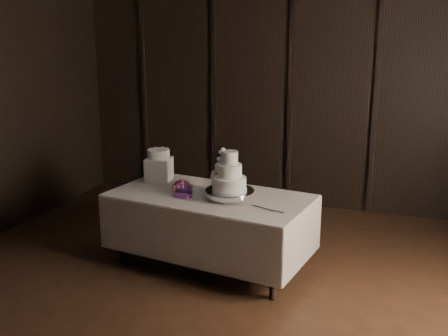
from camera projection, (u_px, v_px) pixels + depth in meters
room at (187, 150)px, 3.83m from camera, size 6.08×7.08×3.08m
display_table at (210, 227)px, 5.33m from camera, size 2.12×1.32×0.76m
cake_stand at (230, 194)px, 5.10m from camera, size 0.57×0.57×0.09m
wedding_cake at (226, 175)px, 5.05m from camera, size 0.37×0.32×0.39m
bouquet at (182, 188)px, 5.27m from camera, size 0.34×0.42×0.18m
box_pedestal at (159, 169)px, 5.73m from camera, size 0.30×0.30×0.25m
small_cake at (159, 154)px, 5.69m from camera, size 0.25×0.25×0.10m
cake_knife at (263, 208)px, 4.82m from camera, size 0.35×0.16×0.01m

